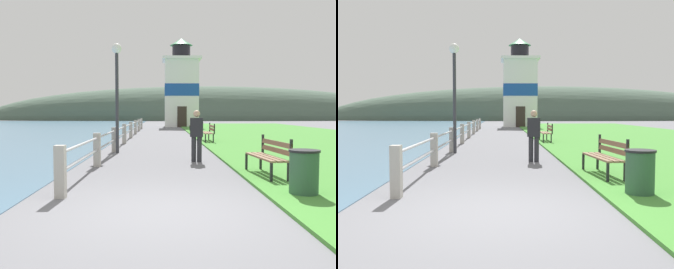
% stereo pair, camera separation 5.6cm
% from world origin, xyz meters
% --- Properties ---
extents(ground_plane, '(160.00, 160.00, 0.00)m').
position_xyz_m(ground_plane, '(0.00, 0.00, 0.00)').
color(ground_plane, slate).
extents(grass_verge, '(12.00, 47.64, 0.06)m').
position_xyz_m(grass_verge, '(7.86, 15.88, 0.03)').
color(grass_verge, '#428433').
rests_on(grass_verge, ground_plane).
extents(seawall_railing, '(0.18, 26.18, 0.93)m').
position_xyz_m(seawall_railing, '(-1.76, 14.00, 0.54)').
color(seawall_railing, '#A8A399').
rests_on(seawall_railing, ground_plane).
extents(park_bench_near, '(0.62, 1.75, 0.94)m').
position_xyz_m(park_bench_near, '(2.49, 3.01, 0.54)').
color(park_bench_near, brown).
rests_on(park_bench_near, ground_plane).
extents(park_bench_midway, '(0.48, 1.83, 0.94)m').
position_xyz_m(park_bench_midway, '(2.34, 12.86, 0.54)').
color(park_bench_midway, brown).
rests_on(park_bench_midway, ground_plane).
extents(park_bench_far, '(0.48, 1.88, 0.94)m').
position_xyz_m(park_bench_far, '(2.42, 21.97, 0.54)').
color(park_bench_far, brown).
rests_on(park_bench_far, ground_plane).
extents(lighthouse, '(3.74, 3.74, 8.72)m').
position_xyz_m(lighthouse, '(1.95, 31.96, 3.81)').
color(lighthouse, white).
rests_on(lighthouse, ground_plane).
extents(person_strolling, '(0.41, 0.27, 1.55)m').
position_xyz_m(person_strolling, '(1.06, 5.69, 0.84)').
color(person_strolling, '#28282D').
rests_on(person_strolling, ground_plane).
extents(trash_bin, '(0.54, 0.54, 0.84)m').
position_xyz_m(trash_bin, '(2.53, 1.04, 0.42)').
color(trash_bin, '#2D5138').
rests_on(trash_bin, ground_plane).
extents(lamp_post, '(0.36, 0.36, 3.96)m').
position_xyz_m(lamp_post, '(-1.61, 8.13, 2.74)').
color(lamp_post, '#333338').
rests_on(lamp_post, ground_plane).
extents(distant_hillside, '(80.00, 16.00, 12.00)m').
position_xyz_m(distant_hillside, '(8.00, 61.76, 0.00)').
color(distant_hillside, '#475B4C').
rests_on(distant_hillside, ground_plane).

